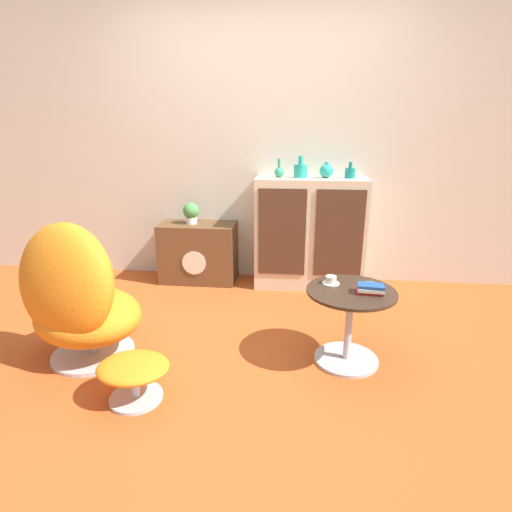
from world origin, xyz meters
TOP-DOWN VIEW (x-y plane):
  - ground_plane at (0.00, 0.00)m, footprint 12.00×12.00m
  - wall_back at (0.00, 1.58)m, footprint 6.40×0.06m
  - sideboard at (0.43, 1.36)m, footprint 0.97×0.40m
  - tv_console at (-0.61, 1.37)m, footprint 0.70×0.38m
  - egg_chair at (-0.99, -0.08)m, footprint 0.86×0.82m
  - ottoman at (-0.52, -0.41)m, footprint 0.39×0.33m
  - coffee_table at (0.65, 0.09)m, footprint 0.54×0.54m
  - vase_leftmost at (0.14, 1.36)m, footprint 0.08×0.08m
  - vase_inner_left at (0.33, 1.36)m, footprint 0.12×0.12m
  - vase_inner_right at (0.55, 1.36)m, footprint 0.12×0.12m
  - vase_rightmost at (0.75, 1.36)m, footprint 0.09×0.09m
  - potted_plant at (-0.66, 1.37)m, footprint 0.15×0.15m
  - teacup at (0.54, 0.18)m, footprint 0.11×0.11m
  - book_stack at (0.75, 0.05)m, footprint 0.16×0.10m
  - bowl at (0.76, 0.14)m, footprint 0.11×0.11m

SIDE VIEW (x-z plane):
  - ground_plane at x=0.00m, z-range 0.00..0.00m
  - ottoman at x=-0.52m, z-range 0.05..0.29m
  - tv_console at x=-0.61m, z-range 0.00..0.56m
  - coffee_table at x=0.65m, z-range 0.05..0.53m
  - egg_chair at x=-0.99m, z-range -0.05..0.87m
  - sideboard at x=0.43m, z-range 0.00..0.99m
  - bowl at x=0.76m, z-range 0.48..0.52m
  - teacup at x=0.54m, z-range 0.48..0.53m
  - book_stack at x=0.75m, z-range 0.48..0.54m
  - potted_plant at x=-0.66m, z-range 0.57..0.76m
  - vase_rightmost at x=0.75m, z-range 0.97..1.11m
  - vase_leftmost at x=0.14m, z-range 0.96..1.12m
  - vase_inner_right at x=0.55m, z-range 0.98..1.12m
  - vase_inner_left at x=0.33m, z-range 0.96..1.14m
  - wall_back at x=0.00m, z-range 0.00..2.60m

